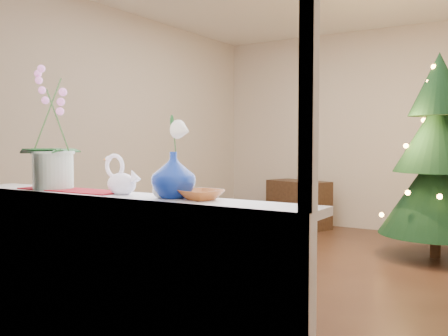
# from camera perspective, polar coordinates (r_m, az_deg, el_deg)

# --- Properties ---
(ground) EXTENTS (5.00, 5.00, 0.00)m
(ground) POSITION_cam_1_polar(r_m,az_deg,el_deg) (4.80, 8.91, -11.43)
(ground) COLOR #3D2319
(ground) RESTS_ON ground
(wall_back) EXTENTS (4.50, 0.10, 2.70)m
(wall_back) POSITION_cam_1_polar(r_m,az_deg,el_deg) (7.02, 17.12, 4.15)
(wall_back) COLOR beige
(wall_back) RESTS_ON ground
(wall_front) EXTENTS (4.50, 0.10, 2.70)m
(wall_front) POSITION_cam_1_polar(r_m,az_deg,el_deg) (2.55, -13.79, 6.45)
(wall_front) COLOR beige
(wall_front) RESTS_ON ground
(wall_left) EXTENTS (0.10, 5.00, 2.70)m
(wall_left) POSITION_cam_1_polar(r_m,az_deg,el_deg) (5.91, -11.52, 4.46)
(wall_left) COLOR beige
(wall_left) RESTS_ON ground
(window_apron) EXTENTS (2.20, 0.08, 0.88)m
(window_apron) POSITION_cam_1_polar(r_m,az_deg,el_deg) (2.68, -12.91, -13.38)
(window_apron) COLOR white
(window_apron) RESTS_ON ground
(windowsill) EXTENTS (2.20, 0.26, 0.04)m
(windowsill) POSITION_cam_1_polar(r_m,az_deg,el_deg) (2.65, -11.65, -3.39)
(windowsill) COLOR white
(windowsill) RESTS_ON window_apron
(window_frame) EXTENTS (2.22, 0.06, 1.60)m
(window_frame) POSITION_cam_1_polar(r_m,az_deg,el_deg) (2.62, -13.40, 14.09)
(window_frame) COLOR white
(window_frame) RESTS_ON windowsill
(runner) EXTENTS (0.70, 0.20, 0.01)m
(runner) POSITION_cam_1_polar(r_m,az_deg,el_deg) (2.93, -17.03, -2.42)
(runner) COLOR maroon
(runner) RESTS_ON windowsill
(orchid_pot) EXTENTS (0.30, 0.30, 0.72)m
(orchid_pot) POSITION_cam_1_polar(r_m,az_deg,el_deg) (3.04, -19.03, 4.51)
(orchid_pot) COLOR beige
(orchid_pot) RESTS_ON windowsill
(swan) EXTENTS (0.24, 0.11, 0.20)m
(swan) POSITION_cam_1_polar(r_m,az_deg,el_deg) (2.63, -11.63, -0.83)
(swan) COLOR white
(swan) RESTS_ON windowsill
(blue_vase) EXTENTS (0.29, 0.29, 0.26)m
(blue_vase) POSITION_cam_1_polar(r_m,az_deg,el_deg) (2.43, -5.80, -0.40)
(blue_vase) COLOR navy
(blue_vase) RESTS_ON windowsill
(lily) EXTENTS (0.14, 0.08, 0.19)m
(lily) POSITION_cam_1_polar(r_m,az_deg,el_deg) (2.43, -5.83, 4.95)
(lily) COLOR silver
(lily) RESTS_ON blue_vase
(paperweight) EXTENTS (0.09, 0.09, 0.08)m
(paperweight) POSITION_cam_1_polar(r_m,az_deg,el_deg) (2.44, -7.30, -2.55)
(paperweight) COLOR silver
(paperweight) RESTS_ON windowsill
(amber_dish) EXTENTS (0.20, 0.20, 0.04)m
(amber_dish) POSITION_cam_1_polar(r_m,az_deg,el_deg) (2.35, -2.64, -3.15)
(amber_dish) COLOR #A05222
(amber_dish) RESTS_ON windowsill
(xmas_tree) EXTENTS (1.18, 1.18, 2.10)m
(xmas_tree) POSITION_cam_1_polar(r_m,az_deg,el_deg) (5.54, 23.21, 1.29)
(xmas_tree) COLOR black
(xmas_tree) RESTS_ON ground
(side_table) EXTENTS (0.96, 0.71, 0.65)m
(side_table) POSITION_cam_1_polar(r_m,az_deg,el_deg) (7.05, 8.51, -4.10)
(side_table) COLOR black
(side_table) RESTS_ON ground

